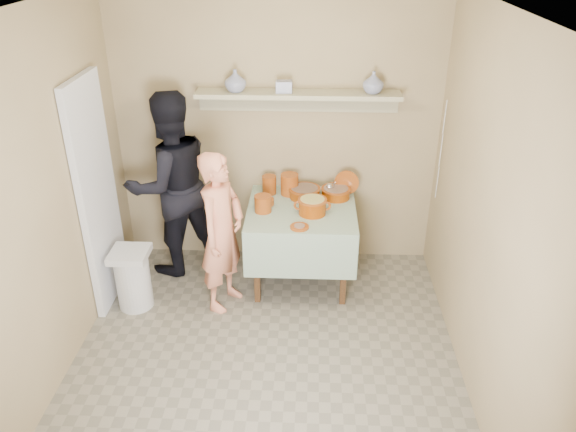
# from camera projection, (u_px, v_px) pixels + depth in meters

# --- Properties ---
(ground) EXTENTS (3.50, 3.50, 0.00)m
(ground) POSITION_uv_depth(u_px,v_px,m) (264.00, 371.00, 4.27)
(ground) COLOR #756D5C
(ground) RESTS_ON ground
(tile_panel) EXTENTS (0.06, 0.70, 2.00)m
(tile_panel) POSITION_uv_depth(u_px,v_px,m) (98.00, 196.00, 4.71)
(tile_panel) COLOR silver
(tile_panel) RESTS_ON ground
(plate_stack_a) EXTENTS (0.13, 0.13, 0.18)m
(plate_stack_a) POSITION_uv_depth(u_px,v_px,m) (269.00, 185.00, 5.27)
(plate_stack_a) COLOR #80340D
(plate_stack_a) RESTS_ON serving_table
(plate_stack_b) EXTENTS (0.17, 0.17, 0.20)m
(plate_stack_b) POSITION_uv_depth(u_px,v_px,m) (290.00, 184.00, 5.25)
(plate_stack_b) COLOR #80340D
(plate_stack_b) RESTS_ON serving_table
(bowl_stack) EXTENTS (0.15, 0.15, 0.15)m
(bowl_stack) POSITION_uv_depth(u_px,v_px,m) (263.00, 204.00, 4.94)
(bowl_stack) COLOR #80340D
(bowl_stack) RESTS_ON serving_table
(empty_bowl) EXTENTS (0.17, 0.17, 0.05)m
(empty_bowl) POSITION_uv_depth(u_px,v_px,m) (265.00, 202.00, 5.09)
(empty_bowl) COLOR #80340D
(empty_bowl) RESTS_ON serving_table
(propped_lid) EXTENTS (0.23, 0.06, 0.23)m
(propped_lid) POSITION_uv_depth(u_px,v_px,m) (347.00, 183.00, 5.24)
(propped_lid) COLOR #80340D
(propped_lid) RESTS_ON serving_table
(vase_right) EXTENTS (0.19, 0.19, 0.19)m
(vase_right) POSITION_uv_depth(u_px,v_px,m) (373.00, 82.00, 4.82)
(vase_right) COLOR navy
(vase_right) RESTS_ON wall_shelf
(vase_left) EXTENTS (0.26, 0.26, 0.19)m
(vase_left) POSITION_uv_depth(u_px,v_px,m) (235.00, 81.00, 4.86)
(vase_left) COLOR navy
(vase_left) RESTS_ON wall_shelf
(ceramic_box) EXTENTS (0.14, 0.11, 0.10)m
(ceramic_box) POSITION_uv_depth(u_px,v_px,m) (284.00, 87.00, 4.87)
(ceramic_box) COLOR navy
(ceramic_box) RESTS_ON wall_shelf
(person_cook) EXTENTS (0.52, 0.61, 1.43)m
(person_cook) POSITION_uv_depth(u_px,v_px,m) (222.00, 232.00, 4.73)
(person_cook) COLOR #E68563
(person_cook) RESTS_ON ground
(person_helper) EXTENTS (1.09, 1.04, 1.77)m
(person_helper) POSITION_uv_depth(u_px,v_px,m) (171.00, 185.00, 5.18)
(person_helper) COLOR black
(person_helper) RESTS_ON ground
(room_shell) EXTENTS (3.04, 3.54, 2.62)m
(room_shell) POSITION_uv_depth(u_px,v_px,m) (259.00, 178.00, 3.53)
(room_shell) COLOR #9F8A61
(room_shell) RESTS_ON ground
(serving_table) EXTENTS (0.97, 0.97, 0.76)m
(serving_table) POSITION_uv_depth(u_px,v_px,m) (302.00, 219.00, 5.10)
(serving_table) COLOR #4C2D16
(serving_table) RESTS_ON ground
(cazuela_meat_a) EXTENTS (0.30, 0.30, 0.10)m
(cazuela_meat_a) POSITION_uv_depth(u_px,v_px,m) (305.00, 192.00, 5.20)
(cazuela_meat_a) COLOR #742701
(cazuela_meat_a) RESTS_ON serving_table
(cazuela_meat_b) EXTENTS (0.28, 0.28, 0.10)m
(cazuela_meat_b) POSITION_uv_depth(u_px,v_px,m) (336.00, 192.00, 5.20)
(cazuela_meat_b) COLOR #742701
(cazuela_meat_b) RESTS_ON serving_table
(ladle) EXTENTS (0.08, 0.26, 0.19)m
(ladle) POSITION_uv_depth(u_px,v_px,m) (330.00, 187.00, 5.17)
(ladle) COLOR silver
(ladle) RESTS_ON cazuela_meat_b
(cazuela_rice) EXTENTS (0.33, 0.25, 0.14)m
(cazuela_rice) POSITION_uv_depth(u_px,v_px,m) (312.00, 205.00, 4.90)
(cazuela_rice) COLOR #742701
(cazuela_rice) RESTS_ON serving_table
(front_plate) EXTENTS (0.16, 0.16, 0.03)m
(front_plate) POSITION_uv_depth(u_px,v_px,m) (299.00, 227.00, 4.70)
(front_plate) COLOR #80340D
(front_plate) RESTS_ON serving_table
(wall_shelf) EXTENTS (1.80, 0.25, 0.21)m
(wall_shelf) POSITION_uv_depth(u_px,v_px,m) (298.00, 96.00, 4.95)
(wall_shelf) COLOR tan
(wall_shelf) RESTS_ON room_shell
(trash_bin) EXTENTS (0.32, 0.32, 0.56)m
(trash_bin) POSITION_uv_depth(u_px,v_px,m) (133.00, 278.00, 4.89)
(trash_bin) COLOR silver
(trash_bin) RESTS_ON ground
(electrical_cord) EXTENTS (0.01, 0.05, 0.90)m
(electrical_cord) POSITION_uv_depth(u_px,v_px,m) (441.00, 151.00, 4.95)
(electrical_cord) COLOR silver
(electrical_cord) RESTS_ON wall_shelf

